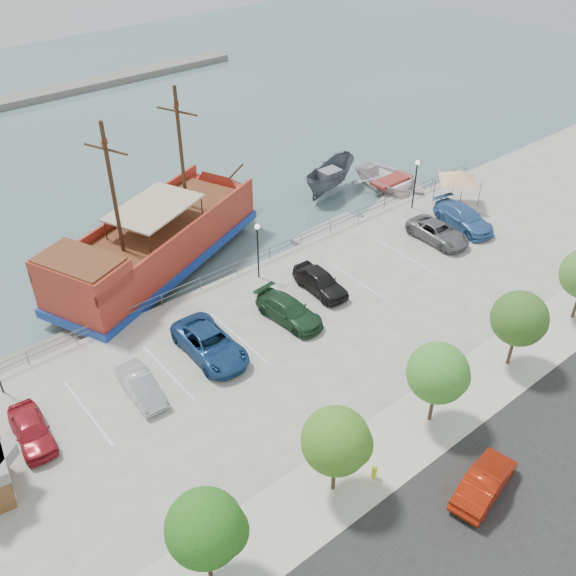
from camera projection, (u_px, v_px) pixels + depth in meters
ground at (319, 334)px, 41.75m from camera, size 160.00×160.00×0.00m
street at (538, 481)px, 31.09m from camera, size 100.00×8.00×0.04m
sidewalk at (441, 411)px, 34.86m from camera, size 100.00×4.00×0.05m
seawall_railing at (248, 263)px, 45.77m from camera, size 50.00×0.06×1.00m
far_shore at (92, 84)px, 81.28m from camera, size 40.00×3.00×0.80m
pirate_ship at (170, 236)px, 47.43m from camera, size 21.30×13.20×13.30m
patrol_boat at (330, 180)px, 57.13m from camera, size 7.09×4.32×2.57m
speedboat at (392, 183)px, 57.70m from camera, size 5.41×7.52×1.55m
dock_west at (37, 356)px, 39.64m from camera, size 7.12×2.17×0.40m
dock_mid at (327, 231)px, 52.05m from camera, size 6.61×2.30×0.37m
dock_east at (389, 204)px, 55.74m from camera, size 7.02×3.99×0.39m
canopy_tent at (461, 171)px, 52.16m from camera, size 4.34×4.34×3.57m
street_sedan at (485, 483)px, 30.17m from camera, size 4.63×2.41×1.45m
fire_hydrant at (374, 472)px, 31.01m from camera, size 0.29×0.29×0.84m
lamp_post_mid at (258, 241)px, 43.55m from camera, size 0.36×0.36×4.28m
lamp_post_right at (416, 176)px, 51.75m from camera, size 0.36×0.36×4.28m
tree_b at (209, 529)px, 25.29m from camera, size 3.30×3.20×5.00m
tree_c at (339, 442)px, 28.88m from camera, size 3.30×3.20×5.00m
tree_d at (441, 374)px, 32.46m from camera, size 3.30×3.20×5.00m
tree_e at (522, 320)px, 36.05m from camera, size 3.30×3.20×5.00m
parked_car_a at (31, 430)px, 32.82m from camera, size 2.05×4.30×1.42m
parked_car_b at (141, 386)px, 35.49m from camera, size 1.63×4.14×1.34m
parked_car_c at (210, 344)px, 38.16m from camera, size 2.86×5.86×1.60m
parked_car_d at (289, 310)px, 40.93m from camera, size 2.50×5.16×1.45m
parked_car_e at (320, 281)px, 43.48m from camera, size 2.11×4.68×1.56m
parked_car_g at (438, 232)px, 48.87m from camera, size 2.45×5.14×1.42m
parked_car_h at (464, 218)px, 50.52m from camera, size 3.20×5.89×1.62m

